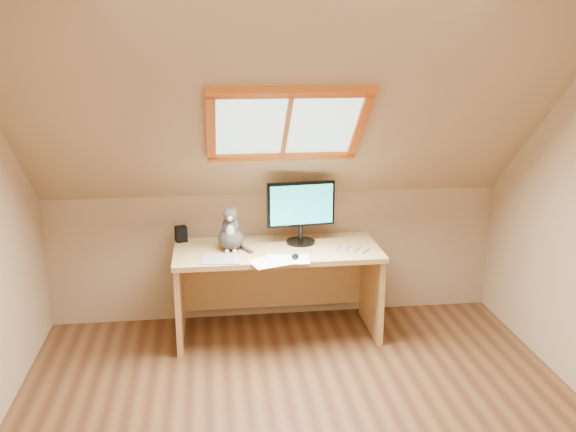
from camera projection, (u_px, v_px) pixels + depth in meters
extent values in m
cube|color=tan|center=(276.00, 255.00, 5.07)|extent=(3.50, 0.02, 1.00)
cube|color=tan|center=(288.00, 114.00, 4.01)|extent=(3.50, 1.56, 1.41)
cube|color=#B2E0CC|center=(286.00, 124.00, 4.10)|extent=(0.90, 0.53, 0.48)
cube|color=#DC5714|center=(286.00, 124.00, 4.10)|extent=(1.02, 0.64, 0.59)
cube|color=tan|center=(277.00, 250.00, 4.67)|extent=(1.49, 0.65, 0.04)
cube|color=tan|center=(180.00, 299.00, 4.68)|extent=(0.04, 0.59, 0.64)
cube|color=tan|center=(371.00, 289.00, 4.85)|extent=(0.04, 0.59, 0.64)
cube|color=tan|center=(273.00, 279.00, 5.05)|extent=(1.39, 0.03, 0.45)
cylinder|color=black|center=(301.00, 242.00, 4.78)|extent=(0.21, 0.21, 0.02)
cylinder|color=black|center=(301.00, 233.00, 4.76)|extent=(0.03, 0.03, 0.12)
cube|color=black|center=(301.00, 204.00, 4.70)|extent=(0.51, 0.09, 0.33)
cube|color=#0383CA|center=(302.00, 205.00, 4.67)|extent=(0.47, 0.06, 0.29)
ellipsoid|color=#494340|center=(231.00, 238.00, 4.63)|extent=(0.20, 0.23, 0.16)
ellipsoid|color=#494340|center=(231.00, 227.00, 4.59)|extent=(0.13, 0.13, 0.17)
ellipsoid|color=silver|center=(230.00, 231.00, 4.54)|extent=(0.06, 0.04, 0.10)
ellipsoid|color=#494340|center=(230.00, 215.00, 4.52)|extent=(0.10, 0.09, 0.09)
sphere|color=silver|center=(230.00, 219.00, 4.49)|extent=(0.04, 0.04, 0.04)
cone|color=#494340|center=(226.00, 209.00, 4.53)|extent=(0.05, 0.05, 0.06)
cone|color=#494340|center=(234.00, 208.00, 4.53)|extent=(0.05, 0.05, 0.06)
cube|color=black|center=(181.00, 234.00, 4.80)|extent=(0.10, 0.10, 0.12)
cube|color=#B2B2B7|center=(221.00, 260.00, 4.41)|extent=(0.28, 0.22, 0.01)
ellipsoid|color=black|center=(295.00, 256.00, 4.45)|extent=(0.07, 0.10, 0.03)
cube|color=white|center=(277.00, 260.00, 4.41)|extent=(0.33, 0.27, 0.00)
cube|color=white|center=(277.00, 260.00, 4.41)|extent=(0.32, 0.24, 0.00)
cube|color=white|center=(277.00, 260.00, 4.41)|extent=(0.35, 0.30, 0.00)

